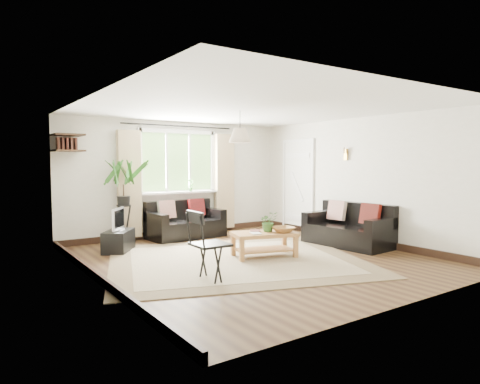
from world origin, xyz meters
TOP-DOWN VIEW (x-y plane):
  - floor at (0.00, 0.00)m, footprint 5.50×5.50m
  - ceiling at (0.00, 0.00)m, footprint 5.50×5.50m
  - wall_back at (0.00, 2.75)m, footprint 5.00×0.02m
  - wall_front at (0.00, -2.75)m, footprint 5.00×0.02m
  - wall_left at (-2.50, 0.00)m, footprint 0.02×5.50m
  - wall_right at (2.50, 0.00)m, footprint 0.02×5.50m
  - rug at (-0.33, 0.03)m, footprint 4.72×4.38m
  - window at (0.00, 2.71)m, footprint 2.50×0.16m
  - door at (2.47, 1.70)m, footprint 0.06×0.96m
  - corner_shelf at (-2.25, 2.50)m, footprint 0.50×0.50m
  - pendant_lamp at (0.00, 0.40)m, footprint 0.36×0.36m
  - wall_sconce at (2.43, 0.30)m, footprint 0.12×0.12m
  - sofa_back at (-0.04, 2.31)m, footprint 1.59×0.89m
  - sofa_right at (2.04, -0.14)m, footprint 1.65×0.91m
  - coffee_table at (0.17, -0.04)m, footprint 1.13×0.82m
  - table_plant at (0.28, -0.02)m, footprint 0.35×0.32m
  - bowl at (0.43, -0.21)m, footprint 0.41×0.41m
  - book_a at (-0.10, -0.05)m, footprint 0.21×0.24m
  - book_b at (0.01, 0.12)m, footprint 0.26×0.28m
  - tv_stand at (-1.63, 1.75)m, footprint 0.72×0.79m
  - tv at (-1.63, 1.75)m, footprint 0.46×0.53m
  - palm_stand at (-1.31, 2.38)m, footprint 0.79×0.79m
  - folding_chair at (-1.24, -0.73)m, footprint 0.49×0.49m
  - sill_plant at (0.25, 2.63)m, footprint 0.14×0.10m

SIDE VIEW (x-z plane):
  - floor at x=0.00m, z-range 0.00..0.00m
  - rug at x=-0.33m, z-range 0.00..0.02m
  - tv_stand at x=-1.63m, z-range 0.00..0.37m
  - coffee_table at x=0.17m, z-range 0.00..0.41m
  - sofa_back at x=-0.04m, z-range 0.00..0.72m
  - sofa_right at x=2.04m, z-range 0.00..0.75m
  - book_a at x=-0.10m, z-range 0.41..0.43m
  - book_b at x=0.01m, z-range 0.41..0.44m
  - bowl at x=0.43m, z-range 0.41..0.50m
  - folding_chair at x=-1.24m, z-range 0.00..0.93m
  - tv at x=-1.63m, z-range 0.37..0.78m
  - table_plant at x=0.28m, z-range 0.41..0.74m
  - palm_stand at x=-1.31m, z-range 0.00..1.60m
  - door at x=2.47m, z-range -0.03..2.03m
  - sill_plant at x=0.25m, z-range 0.93..1.20m
  - wall_back at x=0.00m, z-range 0.00..2.40m
  - wall_front at x=0.00m, z-range 0.00..2.40m
  - wall_left at x=-2.50m, z-range 0.00..2.40m
  - wall_right at x=2.50m, z-range 0.00..2.40m
  - window at x=0.00m, z-range 0.47..2.63m
  - wall_sconce at x=2.43m, z-range 1.60..1.88m
  - corner_shelf at x=-2.25m, z-range 1.72..2.06m
  - pendant_lamp at x=0.00m, z-range 1.78..2.32m
  - ceiling at x=0.00m, z-range 2.40..2.40m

